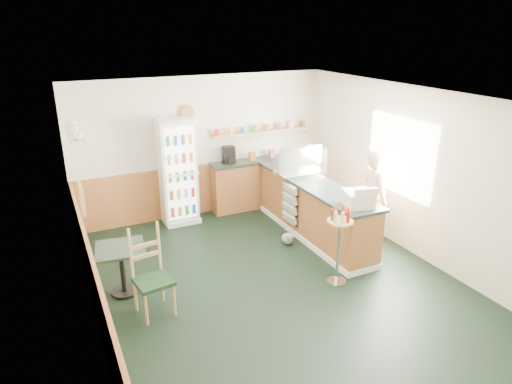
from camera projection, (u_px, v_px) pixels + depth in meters
ground at (274, 281)px, 6.75m from camera, size 6.00×6.00×0.00m
room_envelope at (239, 172)px, 6.75m from camera, size 5.04×6.02×2.72m
service_counter at (314, 212)px, 8.05m from camera, size 0.68×3.01×1.01m
back_counter at (262, 180)px, 9.41m from camera, size 2.24×0.42×1.69m
drinks_fridge at (178, 172)px, 8.48m from camera, size 0.66×0.54×1.99m
display_case at (300, 161)px, 8.21m from camera, size 0.88×0.46×0.50m
cash_register at (358, 199)px, 6.82m from camera, size 0.49×0.50×0.23m
shopkeeper at (374, 199)px, 7.58m from camera, size 0.52×0.64×1.70m
condiment_stand at (339, 235)px, 6.47m from camera, size 0.37×0.37×1.16m
newspaper_rack at (290, 204)px, 8.06m from camera, size 0.09×0.45×0.72m
cafe_table at (122, 261)px, 6.29m from camera, size 0.73×0.73×0.71m
cafe_chair at (151, 268)px, 5.88m from camera, size 0.51×0.51×1.19m
dog_doorstop at (288, 238)px, 7.85m from camera, size 0.20×0.26×0.24m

